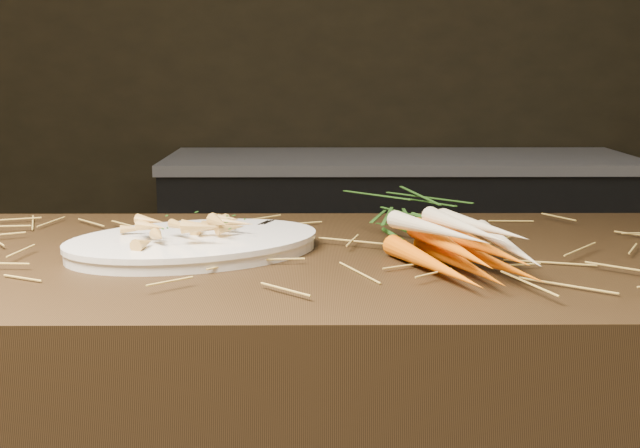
{
  "coord_description": "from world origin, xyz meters",
  "views": [
    {
      "loc": [
        -0.04,
        -0.94,
        1.2
      ],
      "look_at": [
        -0.03,
        0.25,
        0.96
      ],
      "focal_mm": 45.0,
      "sensor_mm": 36.0,
      "label": 1
    }
  ],
  "objects": [
    {
      "name": "straw_bedding",
      "position": [
        0.0,
        0.3,
        0.91
      ],
      "size": [
        1.4,
        0.6,
        0.02
      ],
      "primitive_type": null,
      "color": "#A48230",
      "rests_on": "main_counter"
    },
    {
      "name": "serving_fork",
      "position": [
        -0.09,
        0.35,
        0.92
      ],
      "size": [
        0.07,
        0.15,
        0.0
      ],
      "primitive_type": "cube",
      "rotation": [
        0.0,
        0.0,
        -0.39
      ],
      "color": "silver",
      "rests_on": "serving_platter"
    },
    {
      "name": "serving_platter",
      "position": [
        -0.23,
        0.31,
        0.91
      ],
      "size": [
        0.48,
        0.41,
        0.02
      ],
      "primitive_type": null,
      "rotation": [
        0.0,
        0.0,
        0.41
      ],
      "color": "white",
      "rests_on": "main_counter"
    },
    {
      "name": "roasted_veg_heap",
      "position": [
        -0.23,
        0.31,
        0.94
      ],
      "size": [
        0.24,
        0.21,
        0.04
      ],
      "primitive_type": null,
      "rotation": [
        0.0,
        0.0,
        0.41
      ],
      "color": "#A97D31",
      "rests_on": "serving_platter"
    },
    {
      "name": "root_veg_bunch",
      "position": [
        0.14,
        0.3,
        0.94
      ],
      "size": [
        0.28,
        0.5,
        0.09
      ],
      "rotation": [
        0.0,
        0.0,
        0.3
      ],
      "color": "#E4570A",
      "rests_on": "main_counter"
    },
    {
      "name": "back_counter",
      "position": [
        0.3,
        2.18,
        0.42
      ],
      "size": [
        1.82,
        0.62,
        0.84
      ],
      "color": "black",
      "rests_on": "ground"
    }
  ]
}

